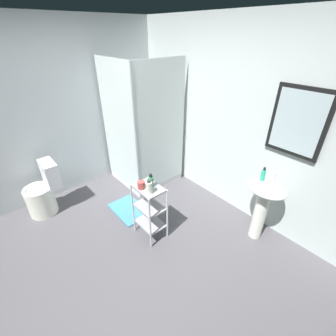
{
  "coord_description": "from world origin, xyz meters",
  "views": [
    {
      "loc": [
        1.65,
        -0.72,
        2.3
      ],
      "look_at": [
        -0.07,
        0.75,
        0.94
      ],
      "focal_mm": 24.71,
      "sensor_mm": 36.0,
      "label": 1
    }
  ],
  "objects_px": {
    "shower_stall": "(144,157)",
    "toilet": "(43,193)",
    "lotion_bottle_white": "(149,187)",
    "storage_cart": "(150,208)",
    "bath_mat": "(129,209)",
    "rinse_cup": "(141,185)",
    "hand_soap_bottle": "(263,175)",
    "pedestal_sink": "(263,200)",
    "body_wash_bottle_green": "(151,181)"
  },
  "relations": [
    {
      "from": "toilet",
      "to": "hand_soap_bottle",
      "type": "height_order",
      "value": "hand_soap_bottle"
    },
    {
      "from": "pedestal_sink",
      "to": "rinse_cup",
      "type": "height_order",
      "value": "rinse_cup"
    },
    {
      "from": "hand_soap_bottle",
      "to": "rinse_cup",
      "type": "bearing_deg",
      "value": -127.95
    },
    {
      "from": "pedestal_sink",
      "to": "storage_cart",
      "type": "xyz_separation_m",
      "value": [
        -0.9,
        -1.01,
        -0.14
      ]
    },
    {
      "from": "toilet",
      "to": "body_wash_bottle_green",
      "type": "relative_size",
      "value": 4.52
    },
    {
      "from": "shower_stall",
      "to": "storage_cart",
      "type": "relative_size",
      "value": 2.7
    },
    {
      "from": "shower_stall",
      "to": "body_wash_bottle_green",
      "type": "distance_m",
      "value": 1.29
    },
    {
      "from": "storage_cart",
      "to": "body_wash_bottle_green",
      "type": "height_order",
      "value": "body_wash_bottle_green"
    },
    {
      "from": "bath_mat",
      "to": "storage_cart",
      "type": "bearing_deg",
      "value": -2.73
    },
    {
      "from": "shower_stall",
      "to": "storage_cart",
      "type": "bearing_deg",
      "value": -32.1
    },
    {
      "from": "shower_stall",
      "to": "toilet",
      "type": "bearing_deg",
      "value": -100.23
    },
    {
      "from": "hand_soap_bottle",
      "to": "body_wash_bottle_green",
      "type": "relative_size",
      "value": 1.01
    },
    {
      "from": "body_wash_bottle_green",
      "to": "bath_mat",
      "type": "bearing_deg",
      "value": -179.59
    },
    {
      "from": "hand_soap_bottle",
      "to": "lotion_bottle_white",
      "type": "relative_size",
      "value": 1.0
    },
    {
      "from": "bath_mat",
      "to": "hand_soap_bottle",
      "type": "bearing_deg",
      "value": 35.65
    },
    {
      "from": "hand_soap_bottle",
      "to": "rinse_cup",
      "type": "height_order",
      "value": "hand_soap_bottle"
    },
    {
      "from": "toilet",
      "to": "shower_stall",
      "type": "bearing_deg",
      "value": 79.77
    },
    {
      "from": "storage_cart",
      "to": "bath_mat",
      "type": "bearing_deg",
      "value": 177.27
    },
    {
      "from": "bath_mat",
      "to": "shower_stall",
      "type": "bearing_deg",
      "value": 127.3
    },
    {
      "from": "hand_soap_bottle",
      "to": "body_wash_bottle_green",
      "type": "distance_m",
      "value": 1.28
    },
    {
      "from": "toilet",
      "to": "storage_cart",
      "type": "xyz_separation_m",
      "value": [
        1.34,
        0.88,
        0.12
      ]
    },
    {
      "from": "shower_stall",
      "to": "toilet",
      "type": "height_order",
      "value": "shower_stall"
    },
    {
      "from": "shower_stall",
      "to": "lotion_bottle_white",
      "type": "distance_m",
      "value": 1.4
    },
    {
      "from": "pedestal_sink",
      "to": "body_wash_bottle_green",
      "type": "relative_size",
      "value": 4.81
    },
    {
      "from": "storage_cart",
      "to": "bath_mat",
      "type": "relative_size",
      "value": 1.23
    },
    {
      "from": "shower_stall",
      "to": "rinse_cup",
      "type": "bearing_deg",
      "value": -35.83
    },
    {
      "from": "hand_soap_bottle",
      "to": "pedestal_sink",
      "type": "bearing_deg",
      "value": -11.41
    },
    {
      "from": "rinse_cup",
      "to": "hand_soap_bottle",
      "type": "bearing_deg",
      "value": 52.05
    },
    {
      "from": "toilet",
      "to": "hand_soap_bottle",
      "type": "distance_m",
      "value": 2.93
    },
    {
      "from": "pedestal_sink",
      "to": "rinse_cup",
      "type": "bearing_deg",
      "value": -131.06
    },
    {
      "from": "body_wash_bottle_green",
      "to": "bath_mat",
      "type": "height_order",
      "value": "body_wash_bottle_green"
    },
    {
      "from": "shower_stall",
      "to": "lotion_bottle_white",
      "type": "bearing_deg",
      "value": -32.03
    },
    {
      "from": "hand_soap_bottle",
      "to": "lotion_bottle_white",
      "type": "xyz_separation_m",
      "value": [
        -0.72,
        -1.08,
        -0.07
      ]
    },
    {
      "from": "rinse_cup",
      "to": "storage_cart",
      "type": "bearing_deg",
      "value": 60.81
    },
    {
      "from": "rinse_cup",
      "to": "bath_mat",
      "type": "distance_m",
      "value": 0.95
    },
    {
      "from": "body_wash_bottle_green",
      "to": "rinse_cup",
      "type": "bearing_deg",
      "value": -114.75
    },
    {
      "from": "lotion_bottle_white",
      "to": "body_wash_bottle_green",
      "type": "bearing_deg",
      "value": 133.62
    },
    {
      "from": "body_wash_bottle_green",
      "to": "toilet",
      "type": "bearing_deg",
      "value": -145.86
    },
    {
      "from": "toilet",
      "to": "rinse_cup",
      "type": "distance_m",
      "value": 1.6
    },
    {
      "from": "storage_cart",
      "to": "rinse_cup",
      "type": "bearing_deg",
      "value": -119.19
    },
    {
      "from": "body_wash_bottle_green",
      "to": "rinse_cup",
      "type": "distance_m",
      "value": 0.12
    },
    {
      "from": "shower_stall",
      "to": "body_wash_bottle_green",
      "type": "relative_size",
      "value": 11.88
    },
    {
      "from": "pedestal_sink",
      "to": "bath_mat",
      "type": "relative_size",
      "value": 1.35
    },
    {
      "from": "pedestal_sink",
      "to": "toilet",
      "type": "relative_size",
      "value": 1.07
    },
    {
      "from": "shower_stall",
      "to": "bath_mat",
      "type": "distance_m",
      "value": 0.92
    },
    {
      "from": "pedestal_sink",
      "to": "storage_cart",
      "type": "bearing_deg",
      "value": -131.78
    },
    {
      "from": "shower_stall",
      "to": "hand_soap_bottle",
      "type": "xyz_separation_m",
      "value": [
        1.87,
        0.36,
        0.42
      ]
    },
    {
      "from": "storage_cart",
      "to": "body_wash_bottle_green",
      "type": "bearing_deg",
      "value": 76.54
    },
    {
      "from": "toilet",
      "to": "lotion_bottle_white",
      "type": "bearing_deg",
      "value": 30.09
    },
    {
      "from": "shower_stall",
      "to": "lotion_bottle_white",
      "type": "xyz_separation_m",
      "value": [
        1.15,
        -0.72,
        0.35
      ]
    }
  ]
}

